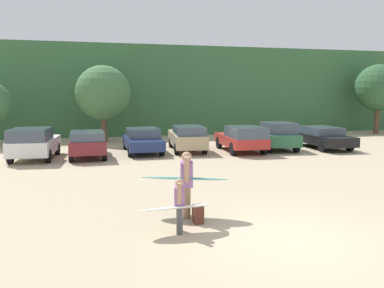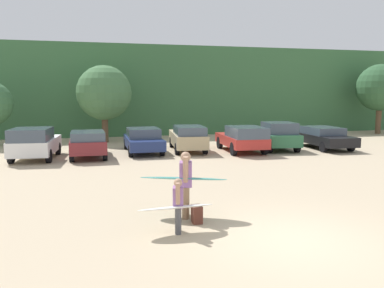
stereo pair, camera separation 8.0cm
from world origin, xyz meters
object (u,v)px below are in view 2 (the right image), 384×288
parked_car_red (243,138)px  surfboard_white (176,207)px  person_adult (186,180)px  parked_car_forest_green (277,136)px  surfboard_teal (183,178)px  parked_car_maroon (88,143)px  person_child (178,202)px  parked_car_navy (143,140)px  parked_car_white (34,143)px  parked_car_black (323,137)px  parked_car_tan (188,137)px  backpack_dropped (197,214)px

parked_car_red → surfboard_white: size_ratio=2.34×
person_adult → parked_car_forest_green: bearing=-112.7°
surfboard_teal → parked_car_maroon: bearing=-54.9°
parked_car_maroon → person_child: size_ratio=3.01×
person_child → parked_car_navy: bearing=-79.9°
parked_car_navy → parked_car_red: size_ratio=1.04×
parked_car_maroon → person_child: bearing=-170.7°
surfboard_teal → surfboard_white: (-0.45, -1.23, -0.41)m
parked_car_maroon → person_adult: (2.73, -10.80, 0.22)m
parked_car_forest_green → person_child: 14.91m
parked_car_red → parked_car_navy: bearing=79.7°
parked_car_forest_green → surfboard_white: 14.96m
parked_car_white → parked_car_black: (16.41, 0.29, -0.16)m
parked_car_white → person_adult: person_adult is taller
parked_car_navy → person_adult: (-0.26, -11.96, 0.28)m
parked_car_maroon → parked_car_forest_green: size_ratio=0.96×
parked_car_white → parked_car_tan: 8.22m
surfboard_teal → backpack_dropped: surfboard_teal is taller
person_child → parked_car_black: bearing=-120.2°
parked_car_maroon → person_child: (2.29, -11.92, -0.04)m
backpack_dropped → surfboard_white: bearing=-138.3°
parked_car_white → parked_car_red: (11.07, -0.09, -0.05)m
parked_car_navy → surfboard_teal: bearing=178.2°
parked_car_maroon → parked_car_navy: bearing=-70.3°
parked_car_maroon → backpack_dropped: bearing=-167.3°
parked_car_forest_green → person_adult: 13.75m
backpack_dropped → parked_car_navy: bearing=89.6°
parked_car_tan → person_adult: 12.22m
parked_car_maroon → surfboard_teal: size_ratio=1.62×
parked_car_white → person_child: 12.88m
parked_car_navy → parked_car_tan: parked_car_tan is taller
person_child → parked_car_forest_green: bearing=-111.6°
parked_car_white → parked_car_forest_green: size_ratio=0.99×
parked_car_black → person_adult: person_adult is taller
parked_car_red → parked_car_white: bearing=92.1°
parked_car_forest_green → backpack_dropped: parked_car_forest_green is taller
parked_car_forest_green → parked_car_tan: bearing=88.8°
parked_car_white → parked_car_red: 11.07m
surfboard_white → person_child: bearing=-173.3°
parked_car_black → surfboard_teal: parked_car_black is taller
person_child → backpack_dropped: (0.61, 0.58, -0.52)m
parked_car_white → parked_car_black: bearing=-84.7°
parked_car_tan → parked_car_forest_green: 5.28m
person_adult → person_child: bearing=81.8°
parked_car_maroon → parked_car_tan: (5.56, 1.09, 0.02)m
parked_car_white → parked_car_tan: parked_car_white is taller
parked_car_black → parked_car_navy: bearing=86.7°
parked_car_black → surfboard_white: parked_car_black is taller
person_child → backpack_dropped: person_child is taller
parked_car_red → person_adult: (-5.75, -10.71, 0.19)m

